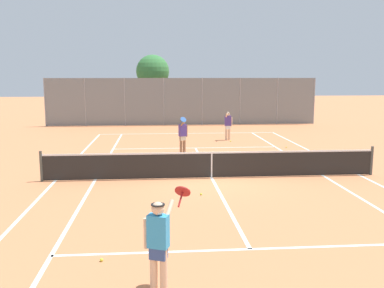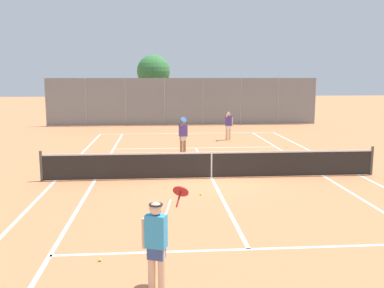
{
  "view_description": "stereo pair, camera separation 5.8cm",
  "coord_description": "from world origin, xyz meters",
  "px_view_note": "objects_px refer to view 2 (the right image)",
  "views": [
    {
      "loc": [
        -1.94,
        -14.86,
        3.65
      ],
      "look_at": [
        -0.58,
        1.5,
        1.0
      ],
      "focal_mm": 40.0,
      "sensor_mm": 36.0,
      "label": 1
    },
    {
      "loc": [
        -1.88,
        -14.86,
        3.65
      ],
      "look_at": [
        -0.58,
        1.5,
        1.0
      ],
      "focal_mm": 40.0,
      "sensor_mm": 36.0,
      "label": 2
    }
  ],
  "objects_px": {
    "tennis_net": "(212,164)",
    "loose_tennis_ball_4": "(287,147)",
    "loose_tennis_ball_5": "(201,194)",
    "loose_tennis_ball_2": "(100,260)",
    "player_far_right": "(228,124)",
    "loose_tennis_ball_0": "(231,141)",
    "player_near_side": "(157,241)",
    "player_far_left": "(183,134)",
    "tree_behind_left": "(154,73)"
  },
  "relations": [
    {
      "from": "tennis_net",
      "to": "loose_tennis_ball_4",
      "type": "height_order",
      "value": "tennis_net"
    },
    {
      "from": "loose_tennis_ball_4",
      "to": "loose_tennis_ball_5",
      "type": "distance_m",
      "value": 9.78
    },
    {
      "from": "loose_tennis_ball_2",
      "to": "loose_tennis_ball_4",
      "type": "height_order",
      "value": "same"
    },
    {
      "from": "player_far_right",
      "to": "loose_tennis_ball_0",
      "type": "relative_size",
      "value": 24.24
    },
    {
      "from": "player_near_side",
      "to": "player_far_left",
      "type": "relative_size",
      "value": 1.0
    },
    {
      "from": "player_near_side",
      "to": "player_far_right",
      "type": "bearing_deg",
      "value": 76.74
    },
    {
      "from": "loose_tennis_ball_4",
      "to": "loose_tennis_ball_5",
      "type": "bearing_deg",
      "value": -122.18
    },
    {
      "from": "player_far_left",
      "to": "loose_tennis_ball_2",
      "type": "height_order",
      "value": "player_far_left"
    },
    {
      "from": "loose_tennis_ball_2",
      "to": "loose_tennis_ball_4",
      "type": "bearing_deg",
      "value": 59.12
    },
    {
      "from": "player_near_side",
      "to": "loose_tennis_ball_5",
      "type": "xyz_separation_m",
      "value": [
        1.32,
        5.88,
        -0.89
      ]
    },
    {
      "from": "player_far_left",
      "to": "loose_tennis_ball_5",
      "type": "bearing_deg",
      "value": -89.02
    },
    {
      "from": "tennis_net",
      "to": "player_near_side",
      "type": "bearing_deg",
      "value": -103.45
    },
    {
      "from": "player_near_side",
      "to": "loose_tennis_ball_0",
      "type": "bearing_deg",
      "value": 76.07
    },
    {
      "from": "player_far_left",
      "to": "player_far_right",
      "type": "xyz_separation_m",
      "value": [
        2.81,
        3.98,
        -0.02
      ]
    },
    {
      "from": "loose_tennis_ball_4",
      "to": "tree_behind_left",
      "type": "relative_size",
      "value": 0.01
    },
    {
      "from": "player_far_right",
      "to": "loose_tennis_ball_5",
      "type": "bearing_deg",
      "value": -103.56
    },
    {
      "from": "loose_tennis_ball_2",
      "to": "loose_tennis_ball_4",
      "type": "distance_m",
      "value": 14.94
    },
    {
      "from": "tree_behind_left",
      "to": "player_far_right",
      "type": "bearing_deg",
      "value": -68.54
    },
    {
      "from": "loose_tennis_ball_2",
      "to": "tree_behind_left",
      "type": "distance_m",
      "value": 26.79
    },
    {
      "from": "loose_tennis_ball_0",
      "to": "loose_tennis_ball_4",
      "type": "xyz_separation_m",
      "value": [
        2.47,
        -2.22,
        0.0
      ]
    },
    {
      "from": "loose_tennis_ball_2",
      "to": "player_far_left",
      "type": "bearing_deg",
      "value": 78.71
    },
    {
      "from": "player_far_left",
      "to": "tree_behind_left",
      "type": "bearing_deg",
      "value": 95.58
    },
    {
      "from": "player_far_left",
      "to": "tennis_net",
      "type": "bearing_deg",
      "value": -81.63
    },
    {
      "from": "loose_tennis_ball_4",
      "to": "player_near_side",
      "type": "bearing_deg",
      "value": -114.77
    },
    {
      "from": "loose_tennis_ball_2",
      "to": "loose_tennis_ball_5",
      "type": "bearing_deg",
      "value": 61.6
    },
    {
      "from": "player_far_left",
      "to": "tree_behind_left",
      "type": "relative_size",
      "value": 0.34
    },
    {
      "from": "player_near_side",
      "to": "tree_behind_left",
      "type": "xyz_separation_m",
      "value": [
        -0.24,
        27.83,
        2.91
      ]
    },
    {
      "from": "player_far_left",
      "to": "loose_tennis_ball_2",
      "type": "distance_m",
      "value": 11.97
    },
    {
      "from": "tennis_net",
      "to": "tree_behind_left",
      "type": "relative_size",
      "value": 2.28
    },
    {
      "from": "player_near_side",
      "to": "tree_behind_left",
      "type": "bearing_deg",
      "value": 90.5
    },
    {
      "from": "player_near_side",
      "to": "loose_tennis_ball_0",
      "type": "xyz_separation_m",
      "value": [
        4.06,
        16.37,
        -0.89
      ]
    },
    {
      "from": "tree_behind_left",
      "to": "loose_tennis_ball_2",
      "type": "bearing_deg",
      "value": -91.93
    },
    {
      "from": "loose_tennis_ball_0",
      "to": "loose_tennis_ball_5",
      "type": "bearing_deg",
      "value": -104.61
    },
    {
      "from": "loose_tennis_ball_0",
      "to": "loose_tennis_ball_4",
      "type": "distance_m",
      "value": 3.32
    },
    {
      "from": "loose_tennis_ball_4",
      "to": "tennis_net",
      "type": "bearing_deg",
      "value": -127.13
    },
    {
      "from": "tennis_net",
      "to": "player_far_left",
      "type": "relative_size",
      "value": 6.76
    },
    {
      "from": "loose_tennis_ball_2",
      "to": "tennis_net",
      "type": "bearing_deg",
      "value": 65.56
    },
    {
      "from": "loose_tennis_ball_2",
      "to": "player_near_side",
      "type": "bearing_deg",
      "value": -49.55
    },
    {
      "from": "player_near_side",
      "to": "loose_tennis_ball_4",
      "type": "distance_m",
      "value": 15.62
    },
    {
      "from": "player_far_right",
      "to": "loose_tennis_ball_4",
      "type": "xyz_separation_m",
      "value": [
        2.53,
        -2.86,
        -0.88
      ]
    },
    {
      "from": "player_far_left",
      "to": "loose_tennis_ball_4",
      "type": "distance_m",
      "value": 5.52
    },
    {
      "from": "tennis_net",
      "to": "loose_tennis_ball_2",
      "type": "relative_size",
      "value": 181.82
    },
    {
      "from": "player_near_side",
      "to": "loose_tennis_ball_5",
      "type": "distance_m",
      "value": 6.09
    },
    {
      "from": "loose_tennis_ball_4",
      "to": "loose_tennis_ball_2",
      "type": "bearing_deg",
      "value": -120.88
    },
    {
      "from": "player_far_right",
      "to": "tree_behind_left",
      "type": "relative_size",
      "value": 0.3
    },
    {
      "from": "loose_tennis_ball_2",
      "to": "loose_tennis_ball_4",
      "type": "xyz_separation_m",
      "value": [
        7.67,
        12.83,
        0.0
      ]
    },
    {
      "from": "tennis_net",
      "to": "loose_tennis_ball_5",
      "type": "distance_m",
      "value": 2.33
    },
    {
      "from": "tree_behind_left",
      "to": "loose_tennis_ball_0",
      "type": "bearing_deg",
      "value": -69.41
    },
    {
      "from": "loose_tennis_ball_0",
      "to": "loose_tennis_ball_2",
      "type": "height_order",
      "value": "same"
    },
    {
      "from": "player_far_left",
      "to": "player_near_side",
      "type": "bearing_deg",
      "value": -95.27
    }
  ]
}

